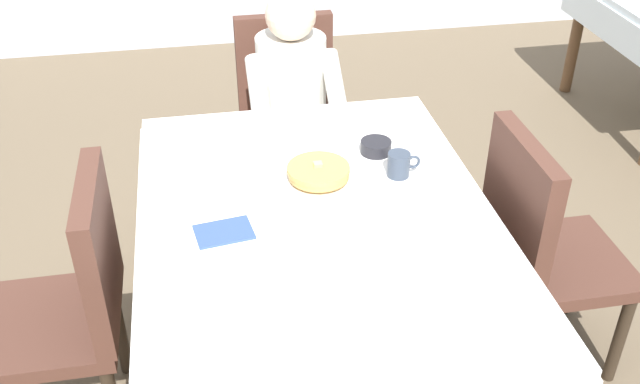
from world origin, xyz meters
The scene contains 15 objects.
ground_plane centered at (0.00, 0.00, 0.00)m, with size 14.00×14.00×0.00m, color brown.
dining_table_main centered at (0.00, 0.00, 0.65)m, with size 1.12×1.52×0.74m.
chair_diner centered at (0.07, 1.17, 0.53)m, with size 0.44×0.45×0.93m.
diner_person centered at (0.07, 1.01, 0.67)m, with size 0.40×0.43×1.12m.
chair_left_side centered at (-0.77, 0.00, 0.53)m, with size 0.45×0.44×0.93m.
chair_right_side centered at (0.77, 0.00, 0.53)m, with size 0.45×0.44×0.93m.
plate_breakfast centered at (0.03, 0.18, 0.75)m, with size 0.28×0.28×0.02m, color white.
breakfast_stack centered at (0.04, 0.18, 0.78)m, with size 0.21×0.21×0.06m.
cup_coffee centered at (0.31, 0.18, 0.78)m, with size 0.11×0.08×0.08m.
bowl_butter centered at (0.27, 0.34, 0.76)m, with size 0.11×0.11×0.04m, color black.
syrup_pitcher centered at (-0.18, 0.27, 0.78)m, with size 0.08×0.08×0.07m.
fork_left_of_plate centered at (-0.16, 0.16, 0.74)m, with size 0.18×0.01×0.01m, color silver.
knife_right_of_plate centered at (0.22, 0.16, 0.74)m, with size 0.20×0.01×0.01m, color silver.
spoon_near_edge centered at (0.07, -0.16, 0.74)m, with size 0.15×0.01×0.01m, color silver.
napkin_folded centered at (-0.29, -0.04, 0.74)m, with size 0.17×0.12×0.01m, color #334C7F.
Camera 1 is at (-0.33, -1.81, 2.04)m, focal length 40.80 mm.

